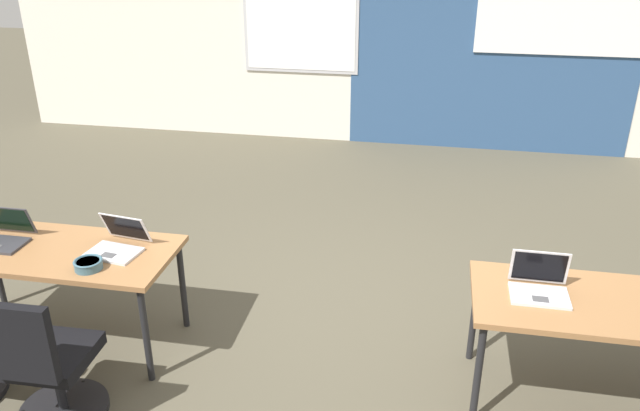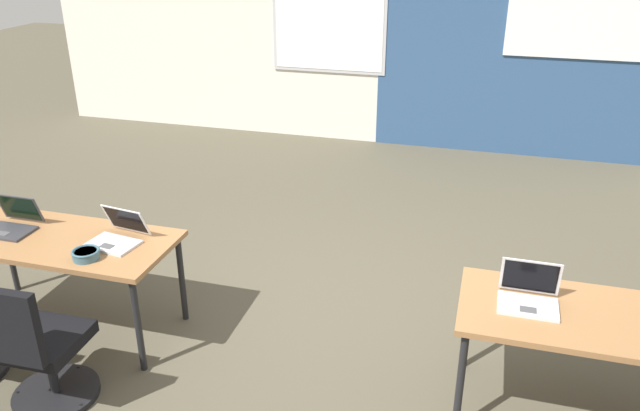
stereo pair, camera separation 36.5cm
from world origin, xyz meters
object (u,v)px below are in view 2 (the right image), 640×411
laptop_near_left_inner (117,235)px  laptop_near_left_end (12,223)px  desk_near_right (606,327)px  chair_near_left_inner (39,354)px  snack_bowl (86,254)px  desk_near_left (60,245)px  laptop_near_right_inner (529,296)px

laptop_near_left_inner → laptop_near_left_end: size_ratio=1.12×
desk_near_right → chair_near_left_inner: size_ratio=1.74×
laptop_near_left_end → snack_bowl: laptop_near_left_end is taller
laptop_near_left_end → snack_bowl: size_ratio=1.87×
chair_near_left_inner → laptop_near_left_end: laptop_near_left_end is taller
laptop_near_left_inner → chair_near_left_inner: 0.90m
laptop_near_left_end → laptop_near_left_inner: bearing=2.6°
desk_near_left → desk_near_right: bearing=0.0°
laptop_near_right_inner → snack_bowl: 2.72m
laptop_near_left_inner → laptop_near_right_inner: laptop_near_right_inner is taller
laptop_near_left_end → desk_near_left: bearing=-3.6°
laptop_near_left_inner → snack_bowl: (-0.07, -0.26, -0.01)m
desk_near_left → snack_bowl: (0.36, -0.20, 0.10)m
desk_near_left → laptop_near_right_inner: laptop_near_right_inner is taller
desk_near_left → desk_near_right: size_ratio=1.00×
laptop_near_left_end → snack_bowl: 0.78m
chair_near_left_inner → snack_bowl: 0.67m
laptop_near_left_end → chair_near_left_inner: bearing=-46.3°
laptop_near_left_inner → laptop_near_left_end: bearing=-169.5°
laptop_near_left_inner → laptop_near_right_inner: 2.65m
desk_near_right → snack_bowl: size_ratio=9.01×
desk_near_left → laptop_near_left_end: laptop_near_left_end is taller
desk_near_left → laptop_near_left_inner: (0.43, 0.06, 0.11)m
laptop_near_left_inner → snack_bowl: laptop_near_left_inner is taller
desk_near_left → chair_near_left_inner: chair_near_left_inner is taller
desk_near_left → laptop_near_right_inner: bearing=0.5°
snack_bowl → desk_near_left: bearing=151.0°
desk_near_right → snack_bowl: (-3.14, -0.20, 0.10)m
snack_bowl → desk_near_right: bearing=3.7°
desk_near_right → laptop_near_left_inner: bearing=178.9°
desk_near_right → laptop_near_left_end: (-3.88, 0.03, 0.11)m
snack_bowl → laptop_near_left_end: bearing=163.2°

